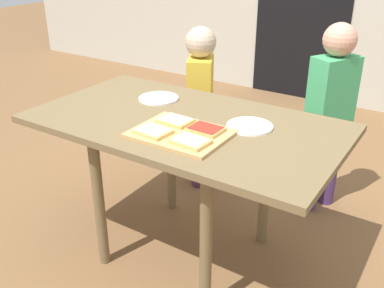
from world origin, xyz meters
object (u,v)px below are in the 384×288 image
Objects in this scene: cutting_board at (181,133)px; plate_white_left at (159,98)px; dining_table at (185,136)px; plate_white_right at (250,126)px; pizza_slice_far_left at (175,121)px; pizza_slice_near_left at (153,131)px; child_right at (330,108)px; child_left at (200,97)px; pizza_slice_far_right at (206,129)px; pizza_slice_near_right at (191,141)px.

cutting_board reaches higher than plate_white_left.
dining_table is 0.30m from plate_white_right.
pizza_slice_far_left and pizza_slice_near_left have the same top height.
child_right reaches higher than pizza_slice_near_left.
plate_white_right is at bearing -43.38° from child_left.
pizza_slice_far_right is (0.08, 0.06, 0.02)m from cutting_board.
child_left is 0.93× the size of child_right.
child_left is at bearing 109.56° from pizza_slice_near_left.
child_left is (-0.40, 0.79, -0.15)m from cutting_board.
pizza_slice_near_left is at bearing -56.18° from plate_white_left.
plate_white_left is 0.93m from child_right.
pizza_slice_far_right and pizza_slice_far_left have the same top height.
pizza_slice_far_right is 0.72× the size of plate_white_right.
pizza_slice_far_left is 0.22m from pizza_slice_near_right.
plate_white_left is 1.00× the size of plate_white_right.
pizza_slice_far_right reaches higher than plate_white_left.
child_right is (0.43, 0.85, -0.13)m from pizza_slice_far_left.
plate_white_left is 0.55m from plate_white_right.
cutting_board is at bearing -143.19° from pizza_slice_far_right.
pizza_slice_far_right is at bearing 38.23° from pizza_slice_near_left.
pizza_slice_far_left reaches higher than plate_white_right.
dining_table is at bearing -30.91° from plate_white_left.
plate_white_left is 0.20× the size of child_left.
pizza_slice_far_right is 0.99× the size of pizza_slice_far_left.
pizza_slice_far_left is at bearing 137.78° from cutting_board.
child_left is at bearing 136.62° from plate_white_right.
pizza_slice_far_right is at bearing -56.87° from child_left.
plate_white_left is at bearing 138.35° from cutting_board.
cutting_board is 0.99m from child_right.
dining_table is 0.20m from pizza_slice_far_right.
child_left is at bearing -170.35° from child_right.
pizza_slice_near_left is (-0.09, -0.07, 0.02)m from cutting_board.
child_left is (-0.60, 0.57, -0.15)m from plate_white_right.
pizza_slice_far_left is 0.98× the size of pizza_slice_near_right.
pizza_slice_near_left is 1.09m from child_right.
child_right is (0.44, 0.99, -0.13)m from pizza_slice_near_left.
pizza_slice_far_left is 0.72× the size of plate_white_right.
pizza_slice_far_right is at bearing -126.15° from plate_white_right.
pizza_slice_near_left reaches higher than plate_white_right.
plate_white_right is (0.11, 0.30, -0.02)m from pizza_slice_near_right.
pizza_slice_far_right is 0.22m from pizza_slice_near_left.
cutting_board reaches higher than dining_table.
plate_white_right reaches higher than dining_table.
pizza_slice_near_left is 0.93m from child_left.
plate_white_left is (-0.26, 0.16, 0.08)m from dining_table.
cutting_board is 0.90m from child_left.
cutting_board is 2.63× the size of pizza_slice_near_right.
child_right reaches higher than plate_white_left.
dining_table is 9.65× the size of pizza_slice_far_left.
pizza_slice_far_left reaches higher than plate_white_left.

